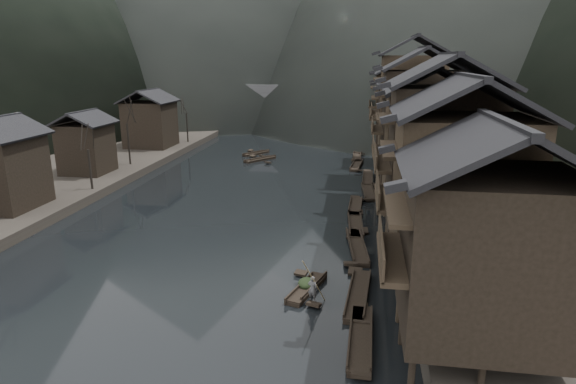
# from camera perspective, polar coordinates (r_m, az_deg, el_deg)

# --- Properties ---
(water) EXTENTS (300.00, 300.00, 0.00)m
(water) POSITION_cam_1_polar(r_m,az_deg,el_deg) (33.60, -12.83, -9.92)
(water) COLOR black
(water) RESTS_ON ground
(right_bank) EXTENTS (40.00, 200.00, 1.80)m
(right_bank) POSITION_cam_1_polar(r_m,az_deg,el_deg) (73.16, 27.13, 3.38)
(right_bank) COLOR #2D2823
(right_bank) RESTS_ON ground
(left_bank) EXTENTS (40.00, 200.00, 1.20)m
(left_bank) POSITION_cam_1_polar(r_m,az_deg,el_deg) (83.69, -25.48, 4.72)
(left_bank) COLOR #2D2823
(left_bank) RESTS_ON ground
(stilt_houses) EXTENTS (9.00, 67.60, 16.92)m
(stilt_houses) POSITION_cam_1_polar(r_m,az_deg,el_deg) (48.45, 15.42, 8.79)
(stilt_houses) COLOR black
(stilt_houses) RESTS_ON ground
(left_houses) EXTENTS (8.10, 53.20, 8.73)m
(left_houses) POSITION_cam_1_polar(r_m,az_deg,el_deg) (58.61, -24.91, 5.74)
(left_houses) COLOR black
(left_houses) RESTS_ON left_bank
(bare_trees) EXTENTS (3.78, 60.86, 7.56)m
(bare_trees) POSITION_cam_1_polar(r_m,az_deg,el_deg) (52.39, -24.81, 5.75)
(bare_trees) COLOR black
(bare_trees) RESTS_ON left_bank
(moored_sampans) EXTENTS (3.19, 61.36, 0.47)m
(moored_sampans) POSITION_cam_1_polar(r_m,az_deg,el_deg) (51.26, 8.50, -0.47)
(moored_sampans) COLOR black
(moored_sampans) RESTS_ON water
(midriver_boats) EXTENTS (7.48, 29.96, 0.44)m
(midriver_boats) POSITION_cam_1_polar(r_m,az_deg,el_deg) (78.74, -3.19, 5.33)
(midriver_boats) COLOR black
(midriver_boats) RESTS_ON water
(stone_bridge) EXTENTS (40.00, 6.00, 9.00)m
(stone_bridge) POSITION_cam_1_polar(r_m,az_deg,el_deg) (101.16, 2.05, 10.44)
(stone_bridge) COLOR #4C4C4F
(stone_bridge) RESTS_ON ground
(hero_sampan) EXTENTS (2.29, 4.91, 0.43)m
(hero_sampan) POSITION_cam_1_polar(r_m,az_deg,el_deg) (31.11, 2.26, -11.27)
(hero_sampan) COLOR black
(hero_sampan) RESTS_ON water
(cargo_heap) EXTENTS (1.07, 1.41, 0.64)m
(cargo_heap) POSITION_cam_1_polar(r_m,az_deg,el_deg) (31.06, 2.19, -10.18)
(cargo_heap) COLOR black
(cargo_heap) RESTS_ON hero_sampan
(boatman) EXTENTS (0.67, 0.54, 1.61)m
(boatman) POSITION_cam_1_polar(r_m,az_deg,el_deg) (29.15, 2.92, -10.96)
(boatman) COLOR #5C5C5E
(boatman) RESTS_ON hero_sampan
(bamboo_pole) EXTENTS (1.51, 1.64, 3.63)m
(bamboo_pole) POSITION_cam_1_polar(r_m,az_deg,el_deg) (28.05, 3.41, -6.19)
(bamboo_pole) COLOR #8C7A51
(bamboo_pole) RESTS_ON boatman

